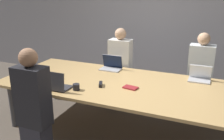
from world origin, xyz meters
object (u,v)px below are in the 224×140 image
laptop_far_midleft (111,65)px  person_far_right (200,76)px  cup_near_left (76,87)px  person_far_midleft (120,68)px  laptop_near_left (56,84)px  stapler (101,84)px  laptop_far_right (200,76)px  person_near_left (33,107)px

laptop_far_midleft → person_far_right: bearing=18.0°
person_far_right → cup_near_left: size_ratio=14.99×
laptop_far_midleft → person_far_midleft: bearing=86.6°
person_far_midleft → laptop_near_left: bearing=-103.8°
person_far_right → cup_near_left: person_far_right is taller
person_far_midleft → cup_near_left: size_ratio=15.03×
laptop_near_left → cup_near_left: (0.26, 0.10, -0.03)m
laptop_far_midleft → cup_near_left: 1.04m
cup_near_left → stapler: size_ratio=0.60×
cup_near_left → stapler: cup_near_left is taller
laptop_far_right → person_far_right: 0.47m
laptop_near_left → stapler: bearing=-144.9°
person_far_midleft → stapler: (0.14, -1.14, 0.10)m
person_near_left → person_far_right: bearing=-131.3°
person_near_left → person_far_midleft: bearing=-101.4°
laptop_far_midleft → person_near_left: person_near_left is taller
person_near_left → stapler: (0.53, 0.80, 0.09)m
cup_near_left → person_far_midleft: bearing=85.8°
laptop_far_right → person_near_left: (-1.81, -1.59, -0.13)m
person_far_midleft → cup_near_left: bearing=-94.2°
cup_near_left → stapler: 0.36m
person_far_midleft → person_near_left: person_near_left is taller
person_near_left → laptop_far_right: bearing=-138.7°
stapler → laptop_far_midleft: bearing=79.9°
person_far_midleft → person_far_right: (1.39, 0.10, -0.00)m
person_near_left → laptop_near_left: bearing=-93.1°
person_near_left → stapler: 0.97m
laptop_near_left → person_near_left: (-0.02, -0.44, -0.14)m
person_far_right → laptop_near_left: size_ratio=4.00×
person_far_right → cup_near_left: bearing=-135.0°
laptop_near_left → cup_near_left: laptop_near_left is taller
laptop_near_left → person_near_left: 0.46m
person_near_left → stapler: size_ratio=9.19×
person_far_midleft → person_far_right: person_far_midleft is taller
laptop_near_left → person_near_left: person_near_left is taller
person_far_right → laptop_far_right: bearing=-87.2°
person_far_midleft → laptop_far_right: person_far_midleft is taller
laptop_far_right → person_far_right: bearing=92.8°
laptop_far_midleft → laptop_far_right: bearing=0.4°
laptop_far_midleft → person_near_left: bearing=-103.2°
laptop_near_left → cup_near_left: 0.28m
cup_near_left → stapler: (0.24, 0.26, -0.02)m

